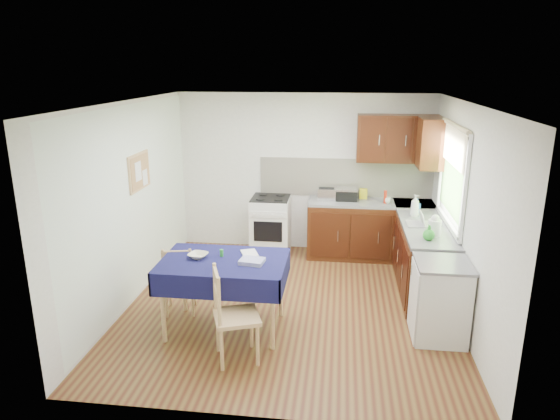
# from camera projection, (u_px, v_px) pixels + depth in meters

# --- Properties ---
(floor) EXTENTS (4.20, 4.20, 0.00)m
(floor) POSITION_uv_depth(u_px,v_px,m) (290.00, 305.00, 6.27)
(floor) COLOR #4F2515
(floor) RESTS_ON ground
(ceiling) EXTENTS (4.00, 4.20, 0.02)m
(ceiling) POSITION_uv_depth(u_px,v_px,m) (291.00, 103.00, 5.57)
(ceiling) COLOR white
(ceiling) RESTS_ON wall_back
(wall_back) EXTENTS (4.00, 0.02, 2.50)m
(wall_back) POSITION_uv_depth(u_px,v_px,m) (304.00, 173.00, 7.92)
(wall_back) COLOR white
(wall_back) RESTS_ON ground
(wall_front) EXTENTS (4.00, 0.02, 2.50)m
(wall_front) POSITION_uv_depth(u_px,v_px,m) (263.00, 284.00, 3.92)
(wall_front) COLOR white
(wall_front) RESTS_ON ground
(wall_left) EXTENTS (0.02, 4.20, 2.50)m
(wall_left) POSITION_uv_depth(u_px,v_px,m) (130.00, 204.00, 6.16)
(wall_left) COLOR white
(wall_left) RESTS_ON ground
(wall_right) EXTENTS (0.02, 4.20, 2.50)m
(wall_right) POSITION_uv_depth(u_px,v_px,m) (465.00, 216.00, 5.69)
(wall_right) COLOR white
(wall_right) RESTS_ON ground
(base_cabinets) EXTENTS (1.90, 2.30, 0.86)m
(base_cabinets) POSITION_uv_depth(u_px,v_px,m) (393.00, 243.00, 7.19)
(base_cabinets) COLOR black
(base_cabinets) RESTS_ON ground
(worktop_back) EXTENTS (1.90, 0.60, 0.04)m
(worktop_back) POSITION_uv_depth(u_px,v_px,m) (371.00, 203.00, 7.62)
(worktop_back) COLOR slate
(worktop_back) RESTS_ON base_cabinets
(worktop_right) EXTENTS (0.60, 1.70, 0.04)m
(worktop_right) POSITION_uv_depth(u_px,v_px,m) (426.00, 228.00, 6.45)
(worktop_right) COLOR slate
(worktop_right) RESTS_ON base_cabinets
(worktop_corner) EXTENTS (0.60, 0.60, 0.04)m
(worktop_corner) POSITION_uv_depth(u_px,v_px,m) (414.00, 204.00, 7.54)
(worktop_corner) COLOR slate
(worktop_corner) RESTS_ON base_cabinets
(splashback) EXTENTS (2.70, 0.02, 0.60)m
(splashback) POSITION_uv_depth(u_px,v_px,m) (345.00, 178.00, 7.85)
(splashback) COLOR white
(splashback) RESTS_ON wall_back
(upper_cabinets) EXTENTS (1.20, 0.85, 0.70)m
(upper_cabinets) POSITION_uv_depth(u_px,v_px,m) (407.00, 140.00, 7.29)
(upper_cabinets) COLOR black
(upper_cabinets) RESTS_ON wall_back
(stove) EXTENTS (0.60, 0.61, 0.92)m
(stove) POSITION_uv_depth(u_px,v_px,m) (271.00, 225.00, 7.92)
(stove) COLOR white
(stove) RESTS_ON ground
(window) EXTENTS (0.04, 1.48, 1.26)m
(window) POSITION_uv_depth(u_px,v_px,m) (453.00, 169.00, 6.24)
(window) COLOR #355924
(window) RESTS_ON wall_right
(fridge) EXTENTS (0.58, 0.60, 0.89)m
(fridge) POSITION_uv_depth(u_px,v_px,m) (440.00, 300.00, 5.43)
(fridge) COLOR white
(fridge) RESTS_ON ground
(corkboard) EXTENTS (0.04, 0.62, 0.47)m
(corkboard) POSITION_uv_depth(u_px,v_px,m) (139.00, 172.00, 6.34)
(corkboard) COLOR tan
(corkboard) RESTS_ON wall_left
(dining_table) EXTENTS (1.38, 0.94, 0.84)m
(dining_table) POSITION_uv_depth(u_px,v_px,m) (224.00, 269.00, 5.52)
(dining_table) COLOR #0D0E37
(dining_table) RESTS_ON ground
(chair_far) EXTENTS (0.45, 0.45, 0.87)m
(chair_far) POSITION_uv_depth(u_px,v_px,m) (179.00, 278.00, 5.96)
(chair_far) COLOR tan
(chair_far) RESTS_ON ground
(chair_near) EXTENTS (0.56, 0.56, 1.00)m
(chair_near) POSITION_uv_depth(u_px,v_px,m) (232.00, 312.00, 4.99)
(chair_near) COLOR tan
(chair_near) RESTS_ON ground
(toaster) EXTENTS (0.27, 0.17, 0.21)m
(toaster) POSITION_uv_depth(u_px,v_px,m) (327.00, 194.00, 7.65)
(toaster) COLOR silver
(toaster) RESTS_ON worktop_back
(sandwich_press) EXTENTS (0.32, 0.28, 0.19)m
(sandwich_press) POSITION_uv_depth(u_px,v_px,m) (347.00, 194.00, 7.68)
(sandwich_press) COLOR black
(sandwich_press) RESTS_ON worktop_back
(sauce_bottle) EXTENTS (0.04, 0.04, 0.20)m
(sauce_bottle) POSITION_uv_depth(u_px,v_px,m) (385.00, 197.00, 7.48)
(sauce_bottle) COLOR red
(sauce_bottle) RESTS_ON worktop_back
(yellow_packet) EXTENTS (0.12, 0.09, 0.16)m
(yellow_packet) POSITION_uv_depth(u_px,v_px,m) (363.00, 194.00, 7.75)
(yellow_packet) COLOR gold
(yellow_packet) RESTS_ON worktop_back
(dish_rack) EXTENTS (0.38, 0.29, 0.18)m
(dish_rack) POSITION_uv_depth(u_px,v_px,m) (422.00, 223.00, 6.48)
(dish_rack) COLOR #95959A
(dish_rack) RESTS_ON worktop_right
(kettle) EXTENTS (0.16, 0.16, 0.27)m
(kettle) POSITION_uv_depth(u_px,v_px,m) (435.00, 226.00, 6.06)
(kettle) COLOR white
(kettle) RESTS_ON worktop_right
(cup) EXTENTS (0.15, 0.15, 0.09)m
(cup) POSITION_uv_depth(u_px,v_px,m) (387.00, 200.00, 7.51)
(cup) COLOR silver
(cup) RESTS_ON worktop_back
(soap_bottle_a) EXTENTS (0.16, 0.16, 0.30)m
(soap_bottle_a) POSITION_uv_depth(u_px,v_px,m) (415.00, 206.00, 6.82)
(soap_bottle_a) COLOR white
(soap_bottle_a) RESTS_ON worktop_right
(soap_bottle_b) EXTENTS (0.13, 0.13, 0.20)m
(soap_bottle_b) POSITION_uv_depth(u_px,v_px,m) (416.00, 206.00, 6.99)
(soap_bottle_b) COLOR blue
(soap_bottle_b) RESTS_ON worktop_right
(soap_bottle_c) EXTENTS (0.19, 0.19, 0.18)m
(soap_bottle_c) POSITION_uv_depth(u_px,v_px,m) (429.00, 233.00, 5.92)
(soap_bottle_c) COLOR green
(soap_bottle_c) RESTS_ON worktop_right
(plate_bowl) EXTENTS (0.25, 0.25, 0.05)m
(plate_bowl) POSITION_uv_depth(u_px,v_px,m) (198.00, 256.00, 5.55)
(plate_bowl) COLOR beige
(plate_bowl) RESTS_ON dining_table
(book) EXTENTS (0.24, 0.28, 0.02)m
(book) POSITION_uv_depth(u_px,v_px,m) (242.00, 254.00, 5.64)
(book) COLOR white
(book) RESTS_ON dining_table
(spice_jar) EXTENTS (0.04, 0.04, 0.08)m
(spice_jar) POSITION_uv_depth(u_px,v_px,m) (222.00, 253.00, 5.58)
(spice_jar) COLOR #258B31
(spice_jar) RESTS_ON dining_table
(tea_towel) EXTENTS (0.28, 0.23, 0.05)m
(tea_towel) POSITION_uv_depth(u_px,v_px,m) (252.00, 261.00, 5.40)
(tea_towel) COLOR navy
(tea_towel) RESTS_ON dining_table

